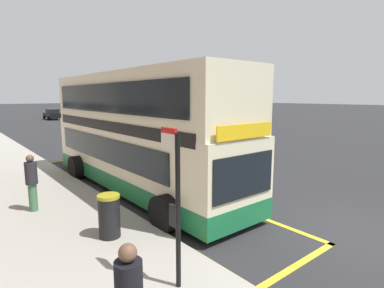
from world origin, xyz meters
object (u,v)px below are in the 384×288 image
(litter_bin, at_px, (109,216))
(bus_stop_sign, at_px, (175,197))
(parked_car_white_across, at_px, (89,121))
(pedestrian_waiting_near_sign, at_px, (32,181))
(parked_car_black_far, at_px, (53,114))
(double_decker_bus, at_px, (137,136))

(litter_bin, bearing_deg, bus_stop_sign, -87.31)
(parked_car_white_across, relative_size, pedestrian_waiting_near_sign, 2.44)
(parked_car_black_far, bearing_deg, double_decker_bus, -101.34)
(parked_car_white_across, distance_m, litter_bin, 29.17)
(parked_car_black_far, height_order, litter_bin, parked_car_black_far)
(parked_car_white_across, bearing_deg, pedestrian_waiting_near_sign, 66.51)
(parked_car_white_across, bearing_deg, litter_bin, 70.88)
(bus_stop_sign, relative_size, parked_car_white_across, 0.69)
(litter_bin, bearing_deg, parked_car_black_far, 76.74)
(pedestrian_waiting_near_sign, bearing_deg, bus_stop_sign, -78.36)
(parked_car_black_far, relative_size, parked_car_white_across, 1.00)
(double_decker_bus, distance_m, pedestrian_waiting_near_sign, 3.94)
(double_decker_bus, relative_size, litter_bin, 10.13)
(bus_stop_sign, relative_size, pedestrian_waiting_near_sign, 1.67)
(parked_car_white_across, relative_size, litter_bin, 3.93)
(parked_car_white_across, xyz_separation_m, litter_bin, (-9.93, -27.43, -0.12))
(double_decker_bus, height_order, parked_car_white_across, double_decker_bus)
(litter_bin, bearing_deg, pedestrian_waiting_near_sign, 108.74)
(double_decker_bus, bearing_deg, parked_car_black_far, 79.38)
(bus_stop_sign, xyz_separation_m, pedestrian_waiting_near_sign, (-1.17, 5.67, -0.73))
(bus_stop_sign, xyz_separation_m, parked_car_white_across, (9.81, 30.02, -1.01))
(parked_car_white_across, bearing_deg, bus_stop_sign, 72.69)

